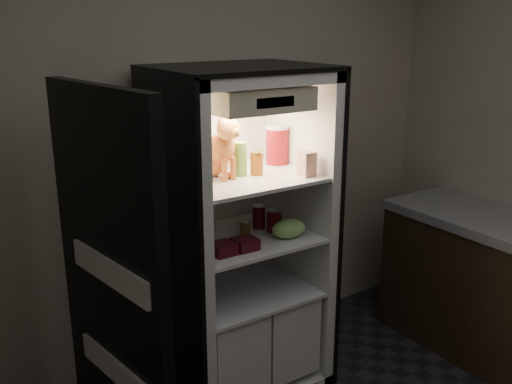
# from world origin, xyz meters

# --- Properties ---
(room_shell) EXTENTS (3.60, 3.60, 3.60)m
(room_shell) POSITION_xyz_m (0.00, 0.00, 1.62)
(room_shell) COLOR white
(room_shell) RESTS_ON floor
(refrigerator) EXTENTS (0.90, 0.72, 1.88)m
(refrigerator) POSITION_xyz_m (0.00, 1.38, 0.79)
(refrigerator) COLOR white
(refrigerator) RESTS_ON floor
(fridge_door) EXTENTS (0.19, 0.87, 1.85)m
(fridge_door) POSITION_xyz_m (-0.84, 1.09, 0.91)
(fridge_door) COLOR black
(fridge_door) RESTS_ON floor
(tabby_cat) EXTENTS (0.32, 0.36, 0.37)m
(tabby_cat) POSITION_xyz_m (-0.13, 1.38, 1.43)
(tabby_cat) COLOR #C45219
(tabby_cat) RESTS_ON refrigerator
(parmesan_shaker) EXTENTS (0.07, 0.07, 0.18)m
(parmesan_shaker) POSITION_xyz_m (-0.01, 1.33, 1.38)
(parmesan_shaker) COLOR #268E36
(parmesan_shaker) RESTS_ON refrigerator
(mayo_tub) EXTENTS (0.10, 0.10, 0.14)m
(mayo_tub) POSITION_xyz_m (0.04, 1.48, 1.36)
(mayo_tub) COLOR white
(mayo_tub) RESTS_ON refrigerator
(salsa_jar) EXTENTS (0.07, 0.07, 0.13)m
(salsa_jar) POSITION_xyz_m (0.07, 1.30, 1.35)
(salsa_jar) COLOR maroon
(salsa_jar) RESTS_ON refrigerator
(pepper_jar) EXTENTS (0.13, 0.13, 0.23)m
(pepper_jar) POSITION_xyz_m (0.31, 1.44, 1.40)
(pepper_jar) COLOR #A5161C
(pepper_jar) RESTS_ON refrigerator
(cream_carton) EXTENTS (0.08, 0.08, 0.13)m
(cream_carton) POSITION_xyz_m (0.28, 1.12, 1.36)
(cream_carton) COLOR white
(cream_carton) RESTS_ON refrigerator
(soda_can_a) EXTENTS (0.07, 0.07, 0.14)m
(soda_can_a) POSITION_xyz_m (0.14, 1.38, 1.01)
(soda_can_a) COLOR black
(soda_can_a) RESTS_ON refrigerator
(soda_can_b) EXTENTS (0.06, 0.06, 0.11)m
(soda_can_b) POSITION_xyz_m (0.21, 1.30, 0.99)
(soda_can_b) COLOR black
(soda_can_b) RESTS_ON refrigerator
(soda_can_c) EXTENTS (0.07, 0.07, 0.13)m
(soda_can_c) POSITION_xyz_m (0.18, 1.29, 1.00)
(soda_can_c) COLOR black
(soda_can_c) RESTS_ON refrigerator
(condiment_jar) EXTENTS (0.06, 0.06, 0.08)m
(condiment_jar) POSITION_xyz_m (0.03, 1.34, 0.98)
(condiment_jar) COLOR #563E18
(condiment_jar) RESTS_ON refrigerator
(grape_bag) EXTENTS (0.20, 0.15, 0.10)m
(grape_bag) POSITION_xyz_m (0.20, 1.16, 0.99)
(grape_bag) COLOR #87C25A
(grape_bag) RESTS_ON refrigerator
(berry_box_left) EXTENTS (0.12, 0.12, 0.06)m
(berry_box_left) POSITION_xyz_m (-0.23, 1.16, 0.97)
(berry_box_left) COLOR #550E1B
(berry_box_left) RESTS_ON refrigerator
(berry_box_right) EXTENTS (0.12, 0.12, 0.06)m
(berry_box_right) POSITION_xyz_m (-0.10, 1.15, 0.97)
(berry_box_right) COLOR #550E1B
(berry_box_right) RESTS_ON refrigerator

